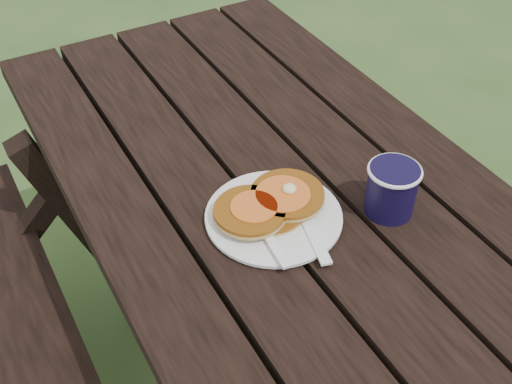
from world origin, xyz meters
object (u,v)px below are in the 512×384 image
plate (274,217)px  pancake_stack (270,204)px  picnic_table (319,362)px  coffee_cup (392,187)px

plate → pancake_stack: size_ratio=1.13×
picnic_table → pancake_stack: pancake_stack is taller
pancake_stack → coffee_cup: 0.22m
plate → pancake_stack: pancake_stack is taller
picnic_table → coffee_cup: size_ratio=18.45×
plate → coffee_cup: coffee_cup is taller
picnic_table → pancake_stack: bearing=121.5°
picnic_table → plate: (-0.07, 0.09, 0.39)m
picnic_table → plate: bearing=126.5°
pancake_stack → coffee_cup: coffee_cup is taller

